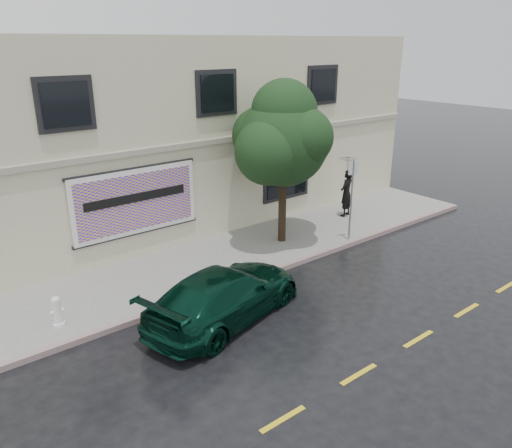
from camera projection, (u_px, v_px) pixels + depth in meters
ground at (316, 287)px, 14.71m from camera, size 90.00×90.00×0.00m
sidewalk at (249, 251)px, 17.07m from camera, size 20.00×3.50×0.15m
curb at (283, 268)px, 15.78m from camera, size 20.00×0.18×0.16m
road_marking at (418, 339)px, 12.14m from camera, size 19.00×0.12×0.01m
building at (161, 129)px, 20.10m from camera, size 20.00×8.12×7.00m
billboard at (136, 202)px, 15.74m from camera, size 4.30×0.16×2.20m
car at (225, 294)px, 12.82m from camera, size 5.16×3.26×1.39m
pedestrian at (346, 193)px, 19.95m from camera, size 0.79×0.63×1.89m
umbrella at (348, 161)px, 19.49m from camera, size 1.26×1.26×0.76m
street_tree at (283, 142)px, 16.54m from camera, size 3.03×3.03×5.06m
fire_hydrant at (57, 311)px, 12.32m from camera, size 0.33×0.31×0.80m
sign_pole at (352, 193)px, 17.26m from camera, size 0.33×0.17×2.88m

